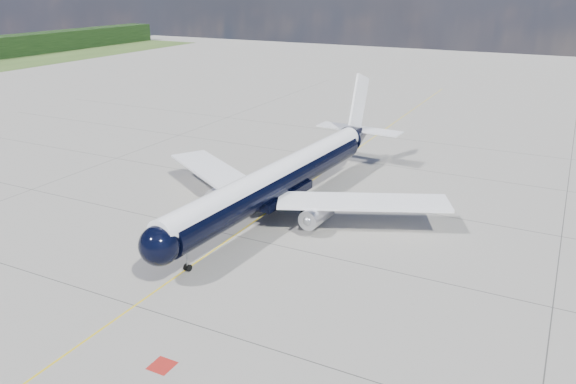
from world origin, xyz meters
name	(u,v)px	position (x,y,z in m)	size (l,w,h in m)	color
ground	(315,179)	(0.00, 30.00, 0.00)	(320.00, 320.00, 0.00)	#99958E
taxiway_centerline	(298,190)	(0.00, 25.00, 0.00)	(0.16, 160.00, 0.01)	#DBBD0B
red_marking	(162,366)	(6.80, -10.00, 0.00)	(1.60, 1.60, 0.01)	maroon
main_airliner	(283,177)	(1.41, 18.15, 4.05)	(37.09, 45.24, 13.06)	black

